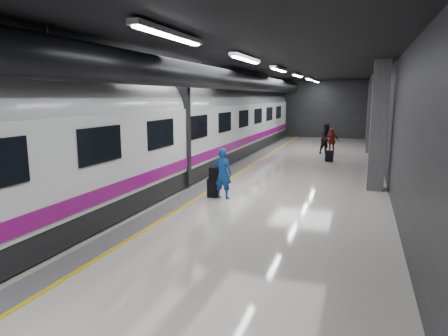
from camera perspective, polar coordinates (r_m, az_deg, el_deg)
The scene contains 9 objects.
ground at distance 13.86m, azimuth 1.73°, elevation -3.47°, with size 40.00×40.00×0.00m, color beige.
platform_hall at distance 14.47m, azimuth 1.85°, elevation 11.24°, with size 10.02×40.02×4.51m.
train at distance 14.81m, azimuth -10.36°, elevation 5.37°, with size 3.05×38.00×4.05m.
traveler_main at distance 12.87m, azimuth -0.20°, elevation -0.75°, with size 0.60×0.40×1.66m, color #164EA9.
suitcase_main at distance 13.12m, azimuth -1.56°, elevation -2.87°, with size 0.38×0.24×0.61m, color black.
shoulder_bag at distance 12.99m, azimuth -1.49°, elevation -0.76°, with size 0.29×0.15×0.38m, color black.
traveler_far_a at distance 23.82m, azimuth 14.45°, elevation 4.10°, with size 0.85×0.66×1.75m, color black.
traveler_far_b at distance 23.59m, azimuth 15.11°, elevation 3.71°, with size 0.88×0.37×1.51m, color maroon.
suitcase_far at distance 21.03m, azimuth 14.79°, elevation 1.68°, with size 0.39×0.25×0.57m, color black.
Camera 1 is at (4.01, -12.86, 3.27)m, focal length 32.00 mm.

